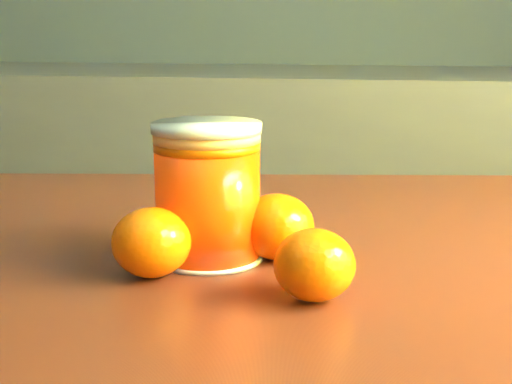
# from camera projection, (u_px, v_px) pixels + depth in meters

# --- Properties ---
(kitchen_counter) EXTENTS (3.15, 0.60, 0.90)m
(kitchen_counter) POSITION_uv_depth(u_px,v_px,m) (48.00, 230.00, 2.00)
(kitchen_counter) COLOR #4F4F54
(kitchen_counter) RESTS_ON ground
(juice_glass) EXTENTS (0.09, 0.09, 0.11)m
(juice_glass) POSITION_uv_depth(u_px,v_px,m) (208.00, 193.00, 0.56)
(juice_glass) COLOR #FF3B05
(juice_glass) RESTS_ON table
(orange_front) EXTENTS (0.08, 0.08, 0.05)m
(orange_front) POSITION_uv_depth(u_px,v_px,m) (277.00, 226.00, 0.57)
(orange_front) COLOR #FF6005
(orange_front) RESTS_ON table
(orange_back) EXTENTS (0.06, 0.06, 0.05)m
(orange_back) POSITION_uv_depth(u_px,v_px,m) (314.00, 265.00, 0.48)
(orange_back) COLOR #FF6005
(orange_back) RESTS_ON table
(orange_extra) EXTENTS (0.08, 0.08, 0.05)m
(orange_extra) POSITION_uv_depth(u_px,v_px,m) (151.00, 242.00, 0.53)
(orange_extra) COLOR #FF6005
(orange_extra) RESTS_ON table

